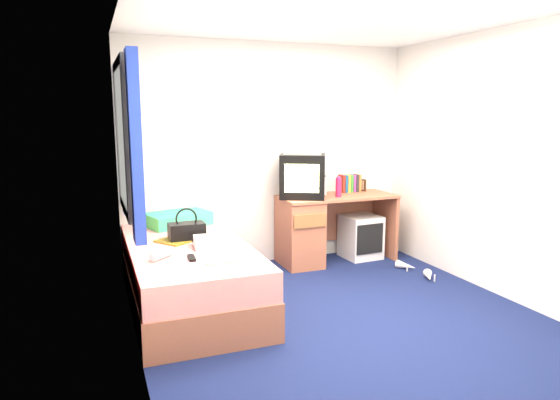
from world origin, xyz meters
name	(u,v)px	position (x,y,z in m)	size (l,w,h in m)	color
ground	(339,316)	(0.00, 0.00, 0.00)	(3.40, 3.40, 0.00)	#0C1438
room_shell	(343,139)	(0.00, 0.00, 1.45)	(3.40, 3.40, 3.40)	white
bed	(189,275)	(-1.10, 0.70, 0.27)	(1.01, 2.00, 0.54)	#A25E43
pillow	(178,219)	(-1.05, 1.48, 0.61)	(0.60, 0.38, 0.13)	#1B97B2
desk	(314,227)	(0.42, 1.44, 0.41)	(1.30, 0.55, 0.75)	#A25E43
storage_cube	(361,237)	(1.02, 1.44, 0.25)	(0.39, 0.39, 0.49)	silver
crt_tv	(303,176)	(0.29, 1.44, 0.98)	(0.62, 0.60, 0.47)	black
vcr	(303,150)	(0.29, 1.44, 1.26)	(0.40, 0.28, 0.08)	#B8B8BA
book_row	(350,183)	(0.95, 1.60, 0.85)	(0.24, 0.13, 0.20)	maroon
picture_frame	(362,185)	(1.12, 1.61, 0.82)	(0.02, 0.12, 0.14)	#321E10
pink_water_bottle	(339,188)	(0.67, 1.33, 0.85)	(0.06, 0.06, 0.20)	#D81E4B
aerosol_can	(324,186)	(0.58, 1.51, 0.85)	(0.06, 0.06, 0.20)	silver
handbag	(187,231)	(-1.08, 0.84, 0.63)	(0.32, 0.18, 0.29)	black
towel	(211,242)	(-0.94, 0.55, 0.59)	(0.27, 0.23, 0.09)	silver
magazine	(173,241)	(-1.21, 0.82, 0.55)	(0.21, 0.28, 0.01)	yellow
water_bottle	(161,254)	(-1.37, 0.35, 0.58)	(0.07, 0.07, 0.20)	silver
colour_swatch_fan	(221,263)	(-0.97, 0.06, 0.55)	(0.22, 0.06, 0.01)	yellow
remote_control	(192,258)	(-1.16, 0.25, 0.55)	(0.05, 0.16, 0.02)	black
window_assembly	(127,141)	(-1.55, 0.90, 1.42)	(0.11, 1.42, 1.40)	silver
white_heels	(417,271)	(1.25, 0.67, 0.04)	(0.19, 0.61, 0.09)	silver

